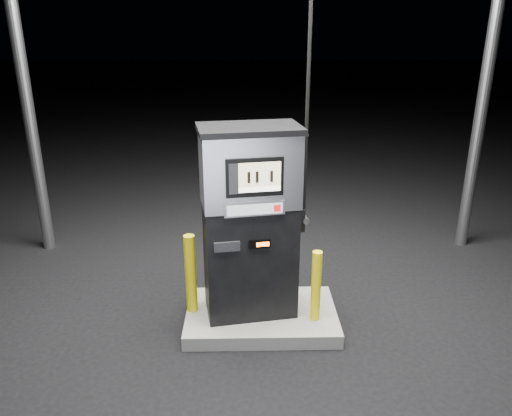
{
  "coord_description": "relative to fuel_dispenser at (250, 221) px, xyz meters",
  "views": [
    {
      "loc": [
        -0.16,
        -4.63,
        3.04
      ],
      "look_at": [
        -0.06,
        0.0,
        1.32
      ],
      "focal_mm": 35.0,
      "sensor_mm": 36.0,
      "label": 1
    }
  ],
  "objects": [
    {
      "name": "bollard_right",
      "position": [
        0.67,
        -0.19,
        -0.64
      ],
      "size": [
        0.13,
        0.13,
        0.77
      ],
      "primitive_type": "cylinder",
      "rotation": [
        0.0,
        0.0,
        -0.35
      ],
      "color": "yellow",
      "rests_on": "pump_island"
    },
    {
      "name": "fuel_dispenser",
      "position": [
        0.0,
        0.0,
        0.0
      ],
      "size": [
        1.14,
        0.74,
        4.12
      ],
      "rotation": [
        0.0,
        0.0,
        0.16
      ],
      "color": "black",
      "rests_on": "pump_island"
    },
    {
      "name": "ground",
      "position": [
        0.12,
        -0.03,
        -1.17
      ],
      "size": [
        80.0,
        80.0,
        0.0
      ],
      "primitive_type": "plane",
      "color": "black",
      "rests_on": "ground"
    },
    {
      "name": "pump_island",
      "position": [
        0.12,
        -0.03,
        -1.1
      ],
      "size": [
        1.6,
        1.0,
        0.15
      ],
      "primitive_type": "cube",
      "color": "#61615C",
      "rests_on": "ground"
    },
    {
      "name": "bollard_left",
      "position": [
        -0.62,
        0.0,
        -0.59
      ],
      "size": [
        0.15,
        0.15,
        0.87
      ],
      "primitive_type": "cylinder",
      "rotation": [
        0.0,
        0.0,
        -0.33
      ],
      "color": "yellow",
      "rests_on": "pump_island"
    }
  ]
}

